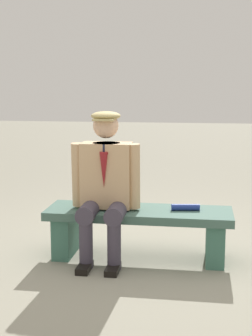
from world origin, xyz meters
TOP-DOWN VIEW (x-y plane):
  - ground_plane at (0.00, 0.00)m, footprint 30.00×30.00m
  - bench at (0.00, 0.00)m, footprint 1.55×0.48m
  - seated_man at (0.27, 0.07)m, footprint 0.59×0.59m
  - rolled_magazine at (-0.39, -0.02)m, footprint 0.24×0.09m

SIDE VIEW (x-z plane):
  - ground_plane at x=0.00m, z-range 0.00..0.00m
  - bench at x=0.00m, z-range 0.08..0.51m
  - rolled_magazine at x=-0.39m, z-range 0.43..0.48m
  - seated_man at x=0.27m, z-range 0.05..1.29m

